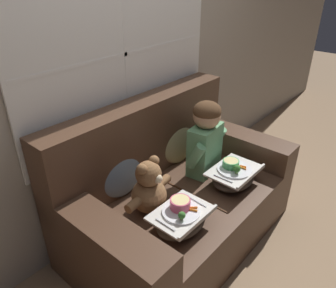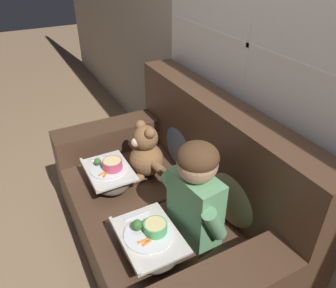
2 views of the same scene
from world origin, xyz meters
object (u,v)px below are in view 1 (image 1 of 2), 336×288
(child_figure, at_px, (206,135))
(throw_pillow_behind_child, at_px, (177,139))
(teddy_bear, at_px, (150,190))
(lap_tray_child, at_px, (234,176))
(couch, at_px, (173,195))
(lap_tray_teddy, at_px, (181,218))
(throw_pillow_behind_teddy, at_px, (120,170))

(child_figure, bearing_deg, throw_pillow_behind_child, 90.03)
(throw_pillow_behind_child, xyz_separation_m, teddy_bear, (-0.60, -0.27, -0.03))
(child_figure, distance_m, teddy_bear, 0.62)
(child_figure, bearing_deg, lap_tray_child, -90.12)
(lap_tray_child, bearing_deg, couch, 134.19)
(child_figure, relative_size, lap_tray_child, 1.50)
(lap_tray_teddy, bearing_deg, child_figure, 23.36)
(throw_pillow_behind_child, distance_m, teddy_bear, 0.66)
(couch, xyz_separation_m, throw_pillow_behind_teddy, (-0.30, 0.22, 0.27))
(throw_pillow_behind_child, bearing_deg, child_figure, -89.97)
(throw_pillow_behind_child, xyz_separation_m, lap_tray_teddy, (-0.60, -0.53, -0.11))
(child_figure, height_order, lap_tray_child, child_figure)
(throw_pillow_behind_teddy, bearing_deg, teddy_bear, -89.90)
(child_figure, xyz_separation_m, lap_tray_teddy, (-0.60, -0.26, -0.24))
(lap_tray_child, bearing_deg, lap_tray_teddy, -180.00)
(couch, xyz_separation_m, teddy_bear, (-0.30, -0.05, 0.25))
(throw_pillow_behind_child, xyz_separation_m, child_figure, (0.00, -0.27, 0.13))
(couch, relative_size, teddy_bear, 4.04)
(lap_tray_child, bearing_deg, child_figure, 89.88)
(throw_pillow_behind_child, bearing_deg, couch, -143.95)
(throw_pillow_behind_child, bearing_deg, lap_tray_child, -90.05)
(teddy_bear, bearing_deg, child_figure, 0.40)
(throw_pillow_behind_teddy, distance_m, teddy_bear, 0.27)
(couch, xyz_separation_m, lap_tray_teddy, (-0.30, -0.31, 0.16))
(child_figure, relative_size, lap_tray_teddy, 1.58)
(teddy_bear, bearing_deg, lap_tray_child, -23.01)
(couch, bearing_deg, throw_pillow_behind_child, 36.05)
(throw_pillow_behind_teddy, height_order, lap_tray_teddy, throw_pillow_behind_teddy)
(lap_tray_child, bearing_deg, throw_pillow_behind_teddy, 138.71)
(throw_pillow_behind_child, xyz_separation_m, lap_tray_child, (-0.00, -0.53, -0.12))
(couch, bearing_deg, lap_tray_child, -45.81)
(couch, distance_m, throw_pillow_behind_teddy, 0.46)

